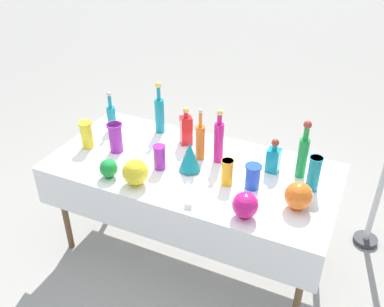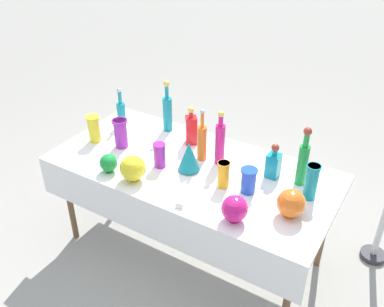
# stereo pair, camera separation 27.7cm
# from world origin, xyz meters

# --- Properties ---
(ground_plane) EXTENTS (40.00, 40.00, 0.00)m
(ground_plane) POSITION_xyz_m (0.00, 0.00, 0.00)
(ground_plane) COLOR gray
(display_table) EXTENTS (1.89, 0.91, 0.76)m
(display_table) POSITION_xyz_m (0.00, -0.03, 0.70)
(display_table) COLOR white
(display_table) RESTS_ON ground
(tall_bottle_0) EXTENTS (0.07, 0.07, 0.40)m
(tall_bottle_0) POSITION_xyz_m (-0.41, 0.33, 0.92)
(tall_bottle_0) COLOR teal
(tall_bottle_0) RESTS_ON display_table
(tall_bottle_1) EXTENTS (0.06, 0.06, 0.40)m
(tall_bottle_1) POSITION_xyz_m (0.67, 0.19, 0.93)
(tall_bottle_1) COLOR #198C38
(tall_bottle_1) RESTS_ON display_table
(tall_bottle_2) EXTENTS (0.06, 0.06, 0.38)m
(tall_bottle_2) POSITION_xyz_m (0.13, 0.14, 0.92)
(tall_bottle_2) COLOR #C61972
(tall_bottle_2) RESTS_ON display_table
(tall_bottle_3) EXTENTS (0.06, 0.06, 0.37)m
(tall_bottle_3) POSITION_xyz_m (0.01, 0.11, 0.90)
(tall_bottle_3) COLOR orange
(tall_bottle_3) RESTS_ON display_table
(tall_bottle_4) EXTENTS (0.06, 0.06, 0.31)m
(tall_bottle_4) POSITION_xyz_m (-0.76, 0.21, 0.87)
(tall_bottle_4) COLOR teal
(tall_bottle_4) RESTS_ON display_table
(square_decanter_0) EXTENTS (0.11, 0.11, 0.29)m
(square_decanter_0) POSITION_xyz_m (-0.16, 0.25, 0.88)
(square_decanter_0) COLOR red
(square_decanter_0) RESTS_ON display_table
(square_decanter_1) EXTENTS (0.08, 0.08, 0.24)m
(square_decanter_1) POSITION_xyz_m (0.50, 0.17, 0.86)
(square_decanter_1) COLOR teal
(square_decanter_1) RESTS_ON display_table
(slender_vase_0) EXTENTS (0.08, 0.08, 0.17)m
(slender_vase_0) POSITION_xyz_m (-0.18, -0.11, 0.85)
(slender_vase_0) COLOR purple
(slender_vase_0) RESTS_ON display_table
(slender_vase_1) EXTENTS (0.10, 0.10, 0.20)m
(slender_vase_1) POSITION_xyz_m (-0.77, -0.08, 0.87)
(slender_vase_1) COLOR yellow
(slender_vase_1) RESTS_ON display_table
(slender_vase_2) EXTENTS (0.08, 0.08, 0.17)m
(slender_vase_2) POSITION_xyz_m (0.28, -0.09, 0.85)
(slender_vase_2) COLOR orange
(slender_vase_2) RESTS_ON display_table
(slender_vase_3) EXTENTS (0.10, 0.10, 0.16)m
(slender_vase_3) POSITION_xyz_m (0.43, -0.06, 0.85)
(slender_vase_3) COLOR blue
(slender_vase_3) RESTS_ON display_table
(slender_vase_4) EXTENTS (0.11, 0.11, 0.21)m
(slender_vase_4) POSITION_xyz_m (-0.56, -0.04, 0.87)
(slender_vase_4) COLOR purple
(slender_vase_4) RESTS_ON display_table
(slender_vase_5) EXTENTS (0.08, 0.08, 0.23)m
(slender_vase_5) POSITION_xyz_m (0.77, 0.08, 0.88)
(slender_vase_5) COLOR teal
(slender_vase_5) RESTS_ON display_table
(fluted_vase_0) EXTENTS (0.14, 0.14, 0.21)m
(fluted_vase_0) POSITION_xyz_m (0.01, -0.05, 0.87)
(fluted_vase_0) COLOR teal
(fluted_vase_0) RESTS_ON display_table
(round_bowl_0) EXTENTS (0.15, 0.15, 0.16)m
(round_bowl_0) POSITION_xyz_m (0.48, -0.34, 0.84)
(round_bowl_0) COLOR #C61972
(round_bowl_0) RESTS_ON display_table
(round_bowl_1) EXTENTS (0.16, 0.16, 0.17)m
(round_bowl_1) POSITION_xyz_m (0.73, -0.14, 0.85)
(round_bowl_1) COLOR orange
(round_bowl_1) RESTS_ON display_table
(round_bowl_2) EXTENTS (0.16, 0.16, 0.17)m
(round_bowl_2) POSITION_xyz_m (-0.23, -0.32, 0.85)
(round_bowl_2) COLOR yellow
(round_bowl_2) RESTS_ON display_table
(round_bowl_3) EXTENTS (0.12, 0.12, 0.13)m
(round_bowl_3) POSITION_xyz_m (-0.43, -0.33, 0.83)
(round_bowl_3) COLOR #198C38
(round_bowl_3) RESTS_ON display_table
(price_tag_left) EXTENTS (0.05, 0.02, 0.03)m
(price_tag_left) POSITION_xyz_m (0.16, -0.41, 0.78)
(price_tag_left) COLOR white
(price_tag_left) RESTS_ON display_table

